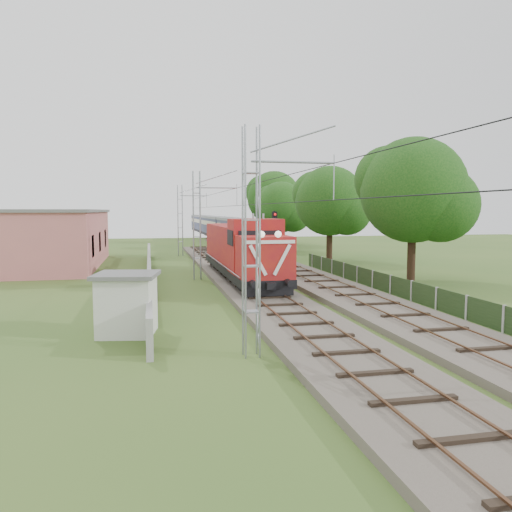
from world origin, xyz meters
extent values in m
plane|color=#385821|center=(0.00, 0.00, 0.00)|extent=(140.00, 140.00, 0.00)
cube|color=#6B6054|center=(0.00, 7.00, 0.15)|extent=(4.20, 70.00, 0.30)
cube|color=black|center=(0.00, 7.00, 0.35)|extent=(2.40, 70.00, 0.10)
cube|color=brown|center=(-0.85, 7.00, 0.42)|extent=(0.08, 70.00, 0.05)
cube|color=brown|center=(0.85, 7.00, 0.42)|extent=(0.08, 70.00, 0.05)
cube|color=#6B6054|center=(5.00, 20.00, 0.15)|extent=(4.20, 80.00, 0.30)
cube|color=black|center=(5.00, 20.00, 0.35)|extent=(2.40, 80.00, 0.10)
cube|color=brown|center=(4.15, 20.00, 0.42)|extent=(0.08, 80.00, 0.05)
cube|color=brown|center=(5.85, 20.00, 0.42)|extent=(0.08, 80.00, 0.05)
cylinder|color=gray|center=(-1.50, -8.00, 6.80)|extent=(3.00, 0.08, 0.08)
cylinder|color=gray|center=(-1.50, 12.00, 6.80)|extent=(3.00, 0.08, 0.08)
cylinder|color=gray|center=(-1.50, 32.00, 6.80)|extent=(3.00, 0.08, 0.08)
cylinder|color=black|center=(0.00, 12.00, 5.50)|extent=(0.03, 70.00, 0.03)
cylinder|color=black|center=(0.00, 12.00, 6.80)|extent=(0.03, 70.00, 0.03)
cube|color=#9E9E99|center=(-6.50, 12.00, 0.75)|extent=(0.25, 40.00, 1.50)
cube|color=#C16968|center=(-15.00, 24.00, 2.50)|extent=(8.00, 20.00, 5.00)
cube|color=#606060|center=(-15.00, 24.00, 5.10)|extent=(8.40, 20.40, 0.25)
cube|color=black|center=(-11.05, 18.00, 2.20)|extent=(0.10, 1.60, 1.80)
cube|color=black|center=(-11.05, 24.00, 2.20)|extent=(0.10, 1.60, 1.80)
cube|color=black|center=(-11.05, 30.00, 2.20)|extent=(0.10, 1.60, 1.80)
cube|color=black|center=(8.00, 3.00, 0.60)|extent=(0.05, 32.00, 1.15)
cube|color=#9E9E99|center=(8.00, 18.00, 0.60)|extent=(0.12, 0.12, 1.20)
cube|color=black|center=(0.00, 10.36, 1.02)|extent=(3.12, 17.70, 0.52)
cube|color=black|center=(0.00, 4.64, 0.71)|extent=(2.29, 3.75, 0.52)
cube|color=black|center=(0.00, 16.09, 0.71)|extent=(2.29, 3.75, 0.52)
cube|color=black|center=(0.00, 1.62, 0.61)|extent=(2.71, 0.26, 0.36)
cube|color=#A32212|center=(0.00, 2.82, 2.48)|extent=(3.02, 2.60, 2.39)
sphere|color=white|center=(-0.47, 1.57, 3.83)|extent=(0.37, 0.37, 0.37)
sphere|color=white|center=(0.47, 1.57, 3.83)|extent=(0.37, 0.37, 0.37)
cube|color=silver|center=(-0.68, 1.49, 2.43)|extent=(1.05, 0.06, 1.74)
cube|color=silver|center=(0.68, 1.49, 2.43)|extent=(1.05, 0.06, 1.74)
cube|color=silver|center=(0.00, 1.49, 3.42)|extent=(2.81, 0.06, 0.19)
cube|color=#A32212|center=(0.00, 5.37, 2.95)|extent=(3.12, 2.50, 3.33)
cube|color=black|center=(0.00, 4.10, 3.47)|extent=(2.60, 0.06, 0.94)
cube|color=#A32212|center=(0.00, 12.91, 2.64)|extent=(2.91, 12.60, 2.71)
cylinder|color=black|center=(0.00, 9.74, 4.15)|extent=(0.46, 0.46, 0.42)
cylinder|color=gray|center=(-0.31, 4.53, 4.77)|extent=(0.12, 0.12, 0.36)
cylinder|color=gray|center=(0.31, 4.53, 4.77)|extent=(0.12, 0.12, 0.36)
cube|color=black|center=(5.00, 39.05, 0.89)|extent=(2.86, 21.71, 0.49)
cube|color=#323A53|center=(5.00, 39.05, 2.47)|extent=(2.96, 21.71, 2.66)
cube|color=#B9B48F|center=(5.00, 39.05, 2.97)|extent=(3.00, 20.84, 0.74)
cube|color=slate|center=(5.00, 39.05, 3.95)|extent=(3.01, 21.71, 0.35)
cube|color=black|center=(5.00, 61.75, 0.89)|extent=(2.86, 21.71, 0.49)
cube|color=#323A53|center=(5.00, 61.75, 2.47)|extent=(2.96, 21.71, 2.66)
cube|color=#B9B48F|center=(5.00, 61.75, 2.97)|extent=(3.00, 20.84, 0.74)
cube|color=slate|center=(5.00, 61.75, 3.95)|extent=(3.01, 21.71, 0.35)
cube|color=black|center=(5.00, 84.45, 0.89)|extent=(2.86, 21.71, 0.49)
cube|color=#323A53|center=(5.00, 84.45, 2.47)|extent=(2.96, 21.71, 2.66)
cube|color=#B9B48F|center=(5.00, 84.45, 2.97)|extent=(3.00, 20.84, 0.74)
cube|color=slate|center=(5.00, 84.45, 3.95)|extent=(3.01, 21.71, 0.35)
cylinder|color=black|center=(2.83, 11.84, 2.55)|extent=(0.14, 0.14, 5.10)
cube|color=black|center=(2.83, 11.69, 4.49)|extent=(0.42, 0.35, 1.12)
sphere|color=red|center=(2.83, 11.56, 4.85)|extent=(0.18, 0.18, 0.18)
sphere|color=black|center=(2.83, 11.56, 4.49)|extent=(0.18, 0.18, 0.18)
sphere|color=black|center=(2.83, 11.56, 4.13)|extent=(0.18, 0.18, 0.18)
cube|color=#193497|center=(2.88, 11.72, 2.86)|extent=(0.54, 0.27, 0.41)
cube|color=silver|center=(-7.40, -3.86, 1.19)|extent=(2.50, 2.50, 2.37)
cube|color=#606060|center=(-7.40, -3.86, 2.48)|extent=(2.87, 2.87, 0.16)
cylinder|color=#351F15|center=(12.40, 8.43, 2.34)|extent=(0.59, 0.59, 4.68)
sphere|color=#113D10|center=(12.40, 8.43, 6.60)|extent=(7.66, 7.66, 7.66)
sphere|color=#113D10|center=(13.93, 7.28, 5.53)|extent=(5.36, 5.36, 5.36)
sphere|color=#113D10|center=(11.06, 9.77, 7.45)|extent=(4.98, 4.98, 4.98)
cylinder|color=#351F15|center=(11.61, 23.39, 2.17)|extent=(0.61, 0.61, 4.33)
sphere|color=#113D10|center=(11.61, 23.39, 6.10)|extent=(7.09, 7.09, 7.09)
sphere|color=#113D10|center=(13.02, 22.33, 5.12)|extent=(4.96, 4.96, 4.96)
sphere|color=#113D10|center=(10.37, 24.63, 6.89)|extent=(4.61, 4.61, 4.61)
cylinder|color=#351F15|center=(10.05, 36.75, 1.97)|extent=(0.60, 0.60, 3.95)
sphere|color=#113D10|center=(10.05, 36.75, 5.56)|extent=(6.46, 6.46, 6.46)
sphere|color=#113D10|center=(11.34, 35.78, 4.67)|extent=(4.52, 4.52, 4.52)
sphere|color=#113D10|center=(8.92, 37.88, 6.28)|extent=(4.20, 4.20, 4.20)
cylinder|color=#351F15|center=(12.23, 49.06, 2.49)|extent=(0.60, 0.60, 4.98)
sphere|color=#113D10|center=(12.23, 49.06, 7.02)|extent=(8.16, 8.16, 8.16)
sphere|color=#113D10|center=(13.86, 47.84, 5.89)|extent=(5.71, 5.71, 5.71)
sphere|color=#113D10|center=(10.80, 50.49, 7.93)|extent=(5.30, 5.30, 5.30)
camera|label=1|loc=(-6.45, -24.87, 5.12)|focal=35.00mm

